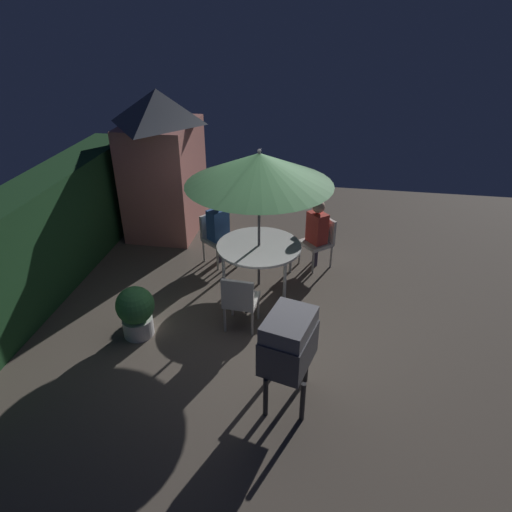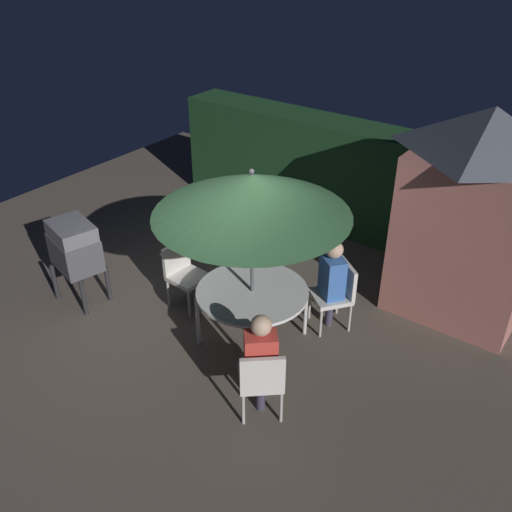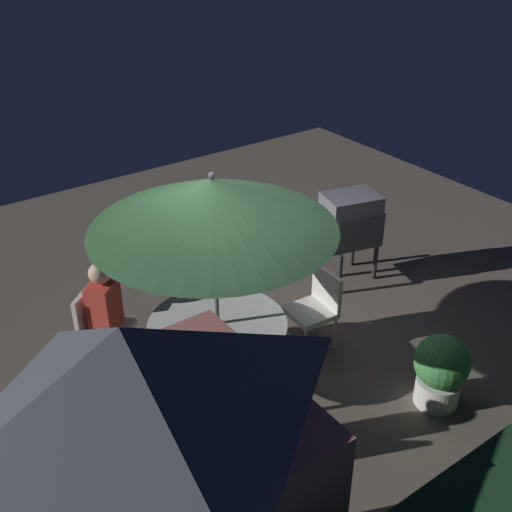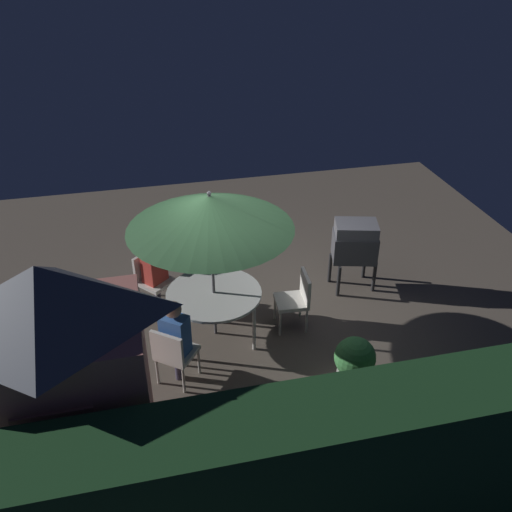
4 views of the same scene
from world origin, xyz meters
name	(u,v)px [view 2 (image 2 of 4)]	position (x,y,z in m)	size (l,w,h in m)	color
ground_plane	(204,322)	(0.00, 0.00, 0.00)	(11.00, 11.00, 0.00)	brown
hedge_backdrop	(339,176)	(0.00, 3.50, 0.91)	(6.00, 0.77, 1.81)	#193D1E
garden_shed	(473,215)	(2.53, 2.31, 1.43)	(1.74, 1.35, 2.80)	#B26B60
patio_table	(252,294)	(0.71, 0.12, 0.69)	(1.38, 1.38, 0.74)	white
patio_umbrella	(252,195)	(0.71, 0.12, 2.03)	(2.25, 2.25, 2.33)	#4C4C51
bbq_grill	(74,247)	(-1.72, -0.61, 0.85)	(0.80, 0.66, 1.20)	#47474C
chair_near_shed	(261,378)	(1.55, -0.84, 0.52)	(0.65, 0.65, 0.90)	silver
chair_far_side	(337,291)	(1.40, 1.02, 0.52)	(0.65, 0.65, 0.90)	silver
chair_toward_hedge	(184,271)	(-0.51, 0.20, 0.52)	(0.49, 0.49, 0.90)	silver
potted_plant_by_shed	(229,230)	(-0.87, 1.62, 0.41)	(0.54, 0.54, 0.77)	silver
person_in_red	(261,354)	(1.49, -0.78, 0.78)	(0.41, 0.40, 1.26)	#CC3D33
person_in_blue	(332,275)	(1.35, 0.95, 0.78)	(0.42, 0.40, 1.26)	#3866B2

